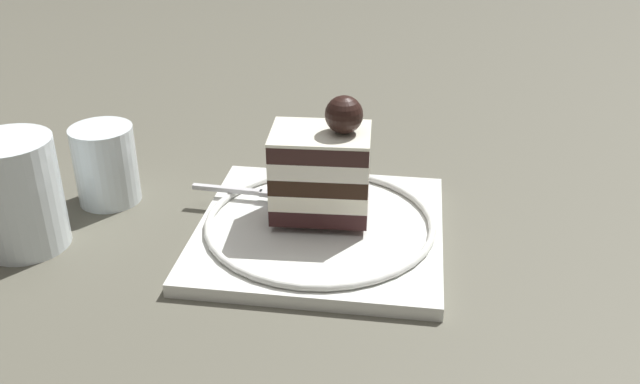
{
  "coord_description": "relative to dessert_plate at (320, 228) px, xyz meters",
  "views": [
    {
      "loc": [
        -0.05,
        -0.59,
        0.37
      ],
      "look_at": [
        0.01,
        0.01,
        0.05
      ],
      "focal_mm": 39.38,
      "sensor_mm": 36.0,
      "label": 1
    }
  ],
  "objects": [
    {
      "name": "cake_slice",
      "position": [
        0.0,
        0.01,
        0.06
      ],
      "size": [
        0.11,
        0.09,
        0.12
      ],
      "color": "black",
      "rests_on": "dessert_plate"
    },
    {
      "name": "fork",
      "position": [
        -0.07,
        0.06,
        0.01
      ],
      "size": [
        0.11,
        0.04,
        0.0
      ],
      "color": "silver",
      "rests_on": "dessert_plate"
    },
    {
      "name": "ground_plane",
      "position": [
        -0.01,
        -0.01,
        -0.01
      ],
      "size": [
        2.4,
        2.4,
        0.0
      ],
      "primitive_type": "plane",
      "color": "#555347"
    },
    {
      "name": "dessert_plate",
      "position": [
        0.0,
        0.0,
        0.0
      ],
      "size": [
        0.29,
        0.29,
        0.02
      ],
      "color": "silver",
      "rests_on": "ground_plane"
    },
    {
      "name": "drink_glass_near",
      "position": [
        -0.22,
        0.1,
        0.03
      ],
      "size": [
        0.07,
        0.07,
        0.08
      ],
      "color": "silver",
      "rests_on": "ground_plane"
    },
    {
      "name": "drink_glass_far",
      "position": [
        -0.29,
        0.01,
        0.04
      ],
      "size": [
        0.08,
        0.08,
        0.11
      ],
      "color": "silver",
      "rests_on": "ground_plane"
    }
  ]
}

